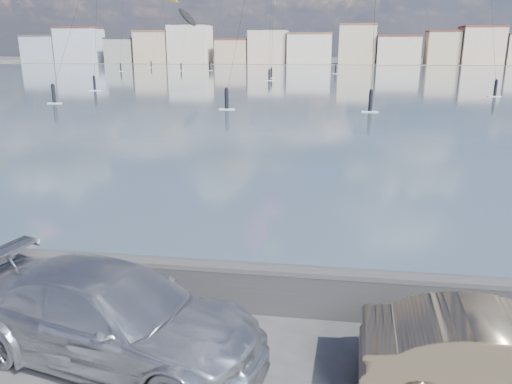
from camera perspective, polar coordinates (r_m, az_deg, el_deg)
bay_water at (r=98.18m, az=7.14°, el=12.82°), size 500.00×177.00×0.00m
far_shore_strip at (r=206.59m, az=8.01°, el=14.40°), size 500.00×60.00×0.00m
seawall at (r=10.63m, az=-6.48°, el=-10.13°), size 400.00×0.36×1.08m
far_buildings at (r=192.51m, az=8.43°, el=16.07°), size 240.79×13.26×14.60m
car_silver at (r=9.24m, az=-16.17°, el=-13.37°), size 5.98×3.48×1.63m
car_champagne at (r=8.82m, az=26.67°, el=-16.78°), size 4.42×1.73×1.43m
kitesurfer_17 at (r=137.95m, az=-7.87°, el=19.14°), size 7.84×12.23×16.10m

